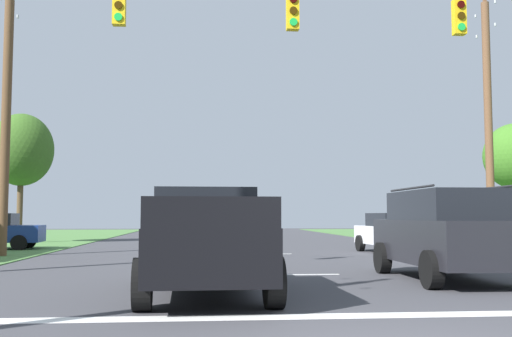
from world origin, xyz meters
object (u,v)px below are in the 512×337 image
object	(u,v)px
distant_car_crossing_white	(395,232)
utility_pole_mid_right	(488,119)
pickup_truck	(205,241)
overhead_signal_span	(288,95)
utility_pole_near_left	(6,122)
suv_black	(447,232)
tree_roadside_far_right	(21,150)

from	to	relation	value
distant_car_crossing_white	utility_pole_mid_right	bearing A→B (deg)	8.07
distant_car_crossing_white	pickup_truck	bearing A→B (deg)	-122.91
overhead_signal_span	utility_pole_near_left	distance (m)	11.34
suv_black	tree_roadside_far_right	distance (m)	24.50
utility_pole_near_left	pickup_truck	bearing A→B (deg)	-56.47
overhead_signal_span	utility_pole_mid_right	size ratio (longest dim) A/B	1.66
utility_pole_near_left	utility_pole_mid_right	bearing A→B (deg)	3.90
overhead_signal_span	suv_black	distance (m)	5.15
overhead_signal_span	pickup_truck	world-z (taller)	overhead_signal_span
distant_car_crossing_white	utility_pole_mid_right	size ratio (longest dim) A/B	0.41
distant_car_crossing_white	tree_roadside_far_right	bearing A→B (deg)	149.88
overhead_signal_span	distant_car_crossing_white	xyz separation A→B (m)	(5.16, 7.41, -3.71)
tree_roadside_far_right	utility_pole_mid_right	bearing A→B (deg)	-23.64
overhead_signal_span	pickup_truck	size ratio (longest dim) A/B	3.27
distant_car_crossing_white	tree_roadside_far_right	xyz separation A→B (m)	(-16.75, 9.72, 4.04)
utility_pole_mid_right	tree_roadside_far_right	size ratio (longest dim) A/B	1.60
utility_pole_mid_right	tree_roadside_far_right	distance (m)	22.79
pickup_truck	utility_pole_near_left	size ratio (longest dim) A/B	0.55
overhead_signal_span	suv_black	xyz separation A→B (m)	(3.27, -1.98, -3.44)
utility_pole_mid_right	utility_pole_near_left	distance (m)	18.44
suv_black	distant_car_crossing_white	world-z (taller)	suv_black
distant_car_crossing_white	overhead_signal_span	bearing A→B (deg)	-124.87
pickup_truck	tree_roadside_far_right	xyz separation A→B (m)	(-9.48, 20.96, 3.86)
utility_pole_near_left	suv_black	bearing A→B (deg)	-35.15
utility_pole_mid_right	utility_pole_near_left	world-z (taller)	utility_pole_mid_right
utility_pole_near_left	tree_roadside_far_right	world-z (taller)	utility_pole_near_left
suv_black	utility_pole_near_left	size ratio (longest dim) A/B	0.48
suv_black	tree_roadside_far_right	xyz separation A→B (m)	(-14.86, 19.11, 3.77)
overhead_signal_span	tree_roadside_far_right	bearing A→B (deg)	124.09
pickup_truck	utility_pole_near_left	distance (m)	13.22
pickup_truck	distant_car_crossing_white	distance (m)	13.39
overhead_signal_span	suv_black	world-z (taller)	overhead_signal_span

